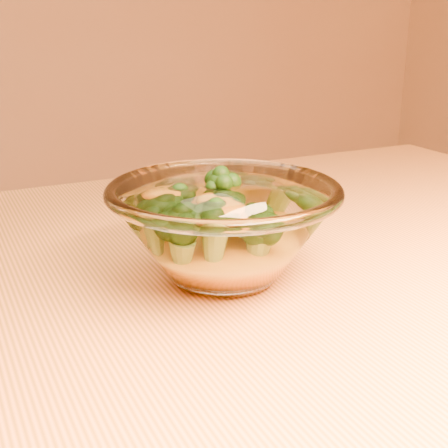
# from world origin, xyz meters

# --- Properties ---
(table) EXTENTS (1.20, 0.80, 0.75)m
(table) POSITION_xyz_m (0.00, 0.00, 0.65)
(table) COLOR #DE8142
(table) RESTS_ON ground
(glass_bowl) EXTENTS (0.22, 0.22, 0.10)m
(glass_bowl) POSITION_xyz_m (0.01, -0.01, 0.80)
(glass_bowl) COLOR white
(glass_bowl) RESTS_ON table
(cheese_sauce) EXTENTS (0.13, 0.13, 0.04)m
(cheese_sauce) POSITION_xyz_m (0.01, -0.01, 0.78)
(cheese_sauce) COLOR orange
(cheese_sauce) RESTS_ON glass_bowl
(broccoli_heap) EXTENTS (0.15, 0.14, 0.07)m
(broccoli_heap) POSITION_xyz_m (0.00, -0.00, 0.81)
(broccoli_heap) COLOR black
(broccoli_heap) RESTS_ON cheese_sauce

